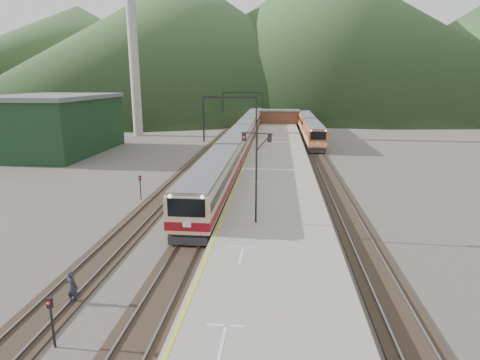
# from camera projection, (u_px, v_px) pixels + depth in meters

# --- Properties ---
(ground) EXTENTS (400.00, 400.00, 0.00)m
(ground) POSITION_uv_depth(u_px,v_px,m) (144.00, 330.00, 17.75)
(ground) COLOR #47423D
(ground) RESTS_ON ground
(track_main) EXTENTS (2.60, 200.00, 0.23)m
(track_main) POSITION_uv_depth(u_px,v_px,m) (237.00, 158.00, 56.35)
(track_main) COLOR black
(track_main) RESTS_ON ground
(track_far) EXTENTS (2.60, 200.00, 0.23)m
(track_far) POSITION_uv_depth(u_px,v_px,m) (202.00, 157.00, 56.82)
(track_far) COLOR black
(track_far) RESTS_ON ground
(track_second) EXTENTS (2.60, 200.00, 0.23)m
(track_second) POSITION_uv_depth(u_px,v_px,m) (320.00, 159.00, 55.27)
(track_second) COLOR black
(track_second) RESTS_ON ground
(platform) EXTENTS (8.00, 100.00, 1.00)m
(platform) POSITION_uv_depth(u_px,v_px,m) (277.00, 158.00, 53.79)
(platform) COLOR gray
(platform) RESTS_ON ground
(gantry_near) EXTENTS (9.55, 0.25, 8.00)m
(gantry_near) POSITION_uv_depth(u_px,v_px,m) (230.00, 110.00, 69.75)
(gantry_near) COLOR black
(gantry_near) RESTS_ON ground
(gantry_far) EXTENTS (9.55, 0.25, 8.00)m
(gantry_far) POSITION_uv_depth(u_px,v_px,m) (243.00, 102.00, 93.89)
(gantry_far) COLOR black
(gantry_far) RESTS_ON ground
(warehouse) EXTENTS (14.50, 20.50, 8.60)m
(warehouse) POSITION_uv_depth(u_px,v_px,m) (52.00, 124.00, 59.87)
(warehouse) COLOR black
(warehouse) RESTS_ON ground
(smokestack) EXTENTS (1.80, 1.80, 30.00)m
(smokestack) POSITION_uv_depth(u_px,v_px,m) (134.00, 57.00, 76.01)
(smokestack) COLOR #9E998E
(smokestack) RESTS_ON ground
(station_shed) EXTENTS (9.40, 4.40, 3.10)m
(station_shed) POSITION_uv_depth(u_px,v_px,m) (278.00, 116.00, 91.90)
(station_shed) COLOR #553424
(station_shed) RESTS_ON platform
(hill_a) EXTENTS (180.00, 180.00, 60.00)m
(hill_a) POSITION_uv_depth(u_px,v_px,m) (188.00, 39.00, 197.61)
(hill_a) COLOR #304726
(hill_a) RESTS_ON ground
(hill_b) EXTENTS (220.00, 220.00, 75.00)m
(hill_b) POSITION_uv_depth(u_px,v_px,m) (324.00, 31.00, 227.84)
(hill_b) COLOR #304726
(hill_b) RESTS_ON ground
(hill_d) EXTENTS (200.00, 200.00, 55.00)m
(hill_d) POSITION_uv_depth(u_px,v_px,m) (82.00, 52.00, 253.98)
(hill_d) COLOR #304726
(hill_d) RESTS_ON ground
(main_train) EXTENTS (2.99, 81.87, 3.65)m
(main_train) POSITION_uv_depth(u_px,v_px,m) (243.00, 135.00, 65.24)
(main_train) COLOR tan
(main_train) RESTS_ON track_main
(second_train) EXTENTS (2.72, 37.13, 3.32)m
(second_train) POSITION_uv_depth(u_px,v_px,m) (309.00, 127.00, 76.48)
(second_train) COLOR #C65517
(second_train) RESTS_ON track_second
(signal_mast) EXTENTS (2.15, 0.69, 6.89)m
(signal_mast) POSITION_uv_depth(u_px,v_px,m) (256.00, 164.00, 27.24)
(signal_mast) COLOR black
(signal_mast) RESTS_ON platform
(short_signal_a) EXTENTS (0.25, 0.20, 2.27)m
(short_signal_a) POSITION_uv_depth(u_px,v_px,m) (51.00, 316.00, 16.24)
(short_signal_a) COLOR black
(short_signal_a) RESTS_ON ground
(short_signal_b) EXTENTS (0.22, 0.16, 2.27)m
(short_signal_b) POSITION_uv_depth(u_px,v_px,m) (200.00, 165.00, 44.75)
(short_signal_b) COLOR black
(short_signal_b) RESTS_ON ground
(short_signal_c) EXTENTS (0.26, 0.22, 2.27)m
(short_signal_c) POSITION_uv_depth(u_px,v_px,m) (140.00, 184.00, 36.64)
(short_signal_c) COLOR black
(short_signal_c) RESTS_ON ground
(worker) EXTENTS (0.69, 0.53, 1.71)m
(worker) POSITION_uv_depth(u_px,v_px,m) (72.00, 287.00, 19.71)
(worker) COLOR #252633
(worker) RESTS_ON ground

